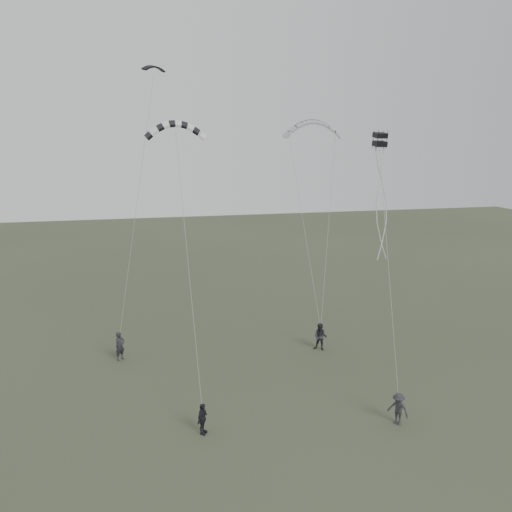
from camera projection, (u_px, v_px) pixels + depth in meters
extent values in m
plane|color=#373E2A|center=(259.00, 404.00, 26.35)|extent=(140.00, 140.00, 0.00)
imported|color=black|center=(120.00, 346.00, 31.53)|extent=(0.80, 0.77, 1.84)
imported|color=#232328|center=(320.00, 337.00, 33.03)|extent=(1.13, 1.08, 1.84)
imported|color=black|center=(202.00, 419.00, 23.48)|extent=(0.80, 0.96, 1.54)
imported|color=#27262B|center=(398.00, 409.00, 24.29)|extent=(1.12, 1.20, 1.62)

